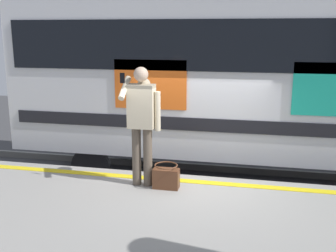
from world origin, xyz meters
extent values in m
plane|color=#3D3D3F|center=(0.00, 0.00, 0.00)|extent=(24.79, 24.79, 0.00)
cube|color=yellow|center=(0.00, 0.30, 0.97)|extent=(12.71, 0.16, 0.01)
cube|color=slate|center=(0.00, -1.55, 0.08)|extent=(16.86, 0.08, 0.16)
cube|color=slate|center=(0.00, -2.98, 0.08)|extent=(16.86, 0.08, 0.16)
cube|color=silver|center=(-0.67, -2.26, 2.53)|extent=(9.09, 2.94, 3.15)
cube|color=black|center=(-0.67, -0.78, 3.08)|extent=(8.64, 0.03, 0.90)
cube|color=black|center=(-0.67, -0.78, 1.66)|extent=(8.64, 0.03, 0.24)
cube|color=#19A58C|center=(-2.27, -0.77, 2.37)|extent=(1.35, 0.02, 0.91)
cube|color=#D85919|center=(0.92, -0.77, 2.37)|extent=(1.35, 0.02, 0.91)
cylinder|color=black|center=(2.28, -1.09, 0.58)|extent=(0.84, 0.12, 0.84)
cylinder|color=black|center=(2.28, -3.44, 0.58)|extent=(0.84, 0.12, 0.84)
cylinder|color=brown|center=(0.60, 0.59, 1.43)|extent=(0.14, 0.14, 0.92)
cylinder|color=brown|center=(0.78, 0.59, 1.43)|extent=(0.14, 0.14, 0.92)
cube|color=beige|center=(0.69, 0.59, 2.22)|extent=(0.40, 0.24, 0.66)
sphere|color=beige|center=(0.69, 0.43, 2.53)|extent=(0.20, 0.20, 0.20)
sphere|color=beige|center=(0.69, 0.59, 2.70)|extent=(0.22, 0.22, 0.22)
cylinder|color=beige|center=(0.44, 0.59, 2.15)|extent=(0.09, 0.09, 0.60)
cylinder|color=beige|center=(0.92, 0.67, 2.50)|extent=(0.09, 0.42, 0.33)
cube|color=black|center=(0.92, 0.77, 2.66)|extent=(0.07, 0.02, 0.15)
cube|color=#59331E|center=(0.30, 0.66, 1.12)|extent=(0.40, 0.19, 0.31)
torus|color=#59331E|center=(0.30, 0.66, 1.33)|extent=(0.36, 0.36, 0.02)
camera|label=1|loc=(-0.98, 6.40, 3.33)|focal=43.52mm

